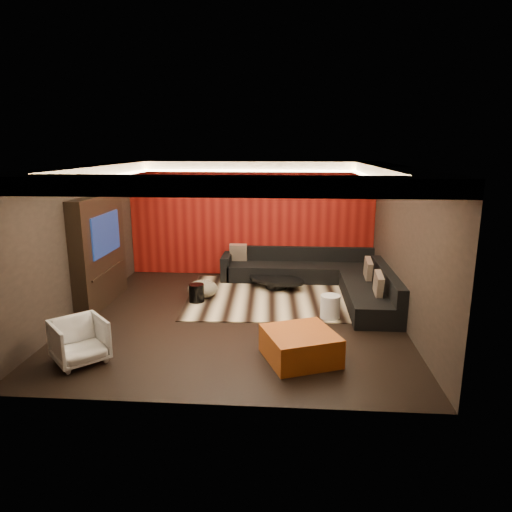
# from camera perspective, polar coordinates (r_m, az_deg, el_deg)

# --- Properties ---
(floor) EXTENTS (6.00, 6.00, 0.02)m
(floor) POSITION_cam_1_polar(r_m,az_deg,el_deg) (8.69, -2.28, -7.71)
(floor) COLOR black
(floor) RESTS_ON ground
(ceiling) EXTENTS (6.00, 6.00, 0.02)m
(ceiling) POSITION_cam_1_polar(r_m,az_deg,el_deg) (8.10, -2.47, 11.21)
(ceiling) COLOR silver
(ceiling) RESTS_ON ground
(wall_back) EXTENTS (6.00, 0.02, 2.80)m
(wall_back) POSITION_cam_1_polar(r_m,az_deg,el_deg) (11.23, -0.63, 4.65)
(wall_back) COLOR black
(wall_back) RESTS_ON ground
(wall_left) EXTENTS (0.02, 6.00, 2.80)m
(wall_left) POSITION_cam_1_polar(r_m,az_deg,el_deg) (9.12, -21.51, 1.61)
(wall_left) COLOR black
(wall_left) RESTS_ON ground
(wall_right) EXTENTS (0.02, 6.00, 2.80)m
(wall_right) POSITION_cam_1_polar(r_m,az_deg,el_deg) (8.49, 18.26, 1.04)
(wall_right) COLOR black
(wall_right) RESTS_ON ground
(red_feature_wall) EXTENTS (5.98, 0.05, 2.78)m
(red_feature_wall) POSITION_cam_1_polar(r_m,az_deg,el_deg) (11.19, -0.65, 4.61)
(red_feature_wall) COLOR #6B0C0A
(red_feature_wall) RESTS_ON ground
(soffit_back) EXTENTS (6.00, 0.60, 0.22)m
(soffit_back) POSITION_cam_1_polar(r_m,az_deg,el_deg) (10.79, -0.79, 11.17)
(soffit_back) COLOR silver
(soffit_back) RESTS_ON ground
(soffit_front) EXTENTS (6.00, 0.60, 0.22)m
(soffit_front) POSITION_cam_1_polar(r_m,az_deg,el_deg) (5.44, -5.75, 8.74)
(soffit_front) COLOR silver
(soffit_front) RESTS_ON ground
(soffit_left) EXTENTS (0.60, 4.80, 0.22)m
(soffit_left) POSITION_cam_1_polar(r_m,az_deg,el_deg) (8.84, -20.40, 9.81)
(soffit_left) COLOR silver
(soffit_left) RESTS_ON ground
(soffit_right) EXTENTS (0.60, 4.80, 0.22)m
(soffit_right) POSITION_cam_1_polar(r_m,az_deg,el_deg) (8.25, 16.81, 9.86)
(soffit_right) COLOR silver
(soffit_right) RESTS_ON ground
(cove_back) EXTENTS (4.80, 0.08, 0.04)m
(cove_back) POSITION_cam_1_polar(r_m,az_deg,el_deg) (10.46, -0.95, 10.60)
(cove_back) COLOR #FFD899
(cove_back) RESTS_ON ground
(cove_front) EXTENTS (4.80, 0.08, 0.04)m
(cove_front) POSITION_cam_1_polar(r_m,az_deg,el_deg) (5.78, -5.16, 8.14)
(cove_front) COLOR #FFD899
(cove_front) RESTS_ON ground
(cove_left) EXTENTS (0.08, 4.80, 0.04)m
(cove_left) POSITION_cam_1_polar(r_m,az_deg,el_deg) (8.71, -18.29, 9.33)
(cove_left) COLOR #FFD899
(cove_left) RESTS_ON ground
(cove_right) EXTENTS (0.08, 4.80, 0.04)m
(cove_right) POSITION_cam_1_polar(r_m,az_deg,el_deg) (8.19, 14.41, 9.36)
(cove_right) COLOR #FFD899
(cove_right) RESTS_ON ground
(tv_surround) EXTENTS (0.30, 2.00, 2.20)m
(tv_surround) POSITION_cam_1_polar(r_m,az_deg,el_deg) (9.65, -18.99, 0.61)
(tv_surround) COLOR black
(tv_surround) RESTS_ON ground
(tv_screen) EXTENTS (0.04, 1.30, 0.80)m
(tv_screen) POSITION_cam_1_polar(r_m,az_deg,el_deg) (9.52, -18.27, 2.65)
(tv_screen) COLOR black
(tv_screen) RESTS_ON ground
(tv_shelf) EXTENTS (0.04, 1.60, 0.04)m
(tv_shelf) POSITION_cam_1_polar(r_m,az_deg,el_deg) (9.68, -17.94, -1.71)
(tv_shelf) COLOR black
(tv_shelf) RESTS_ON ground
(rug) EXTENTS (4.12, 3.17, 0.02)m
(rug) POSITION_cam_1_polar(r_m,az_deg,el_deg) (9.82, 3.27, -5.05)
(rug) COLOR beige
(rug) RESTS_ON floor
(coffee_table) EXTENTS (1.75, 1.75, 0.22)m
(coffee_table) POSITION_cam_1_polar(r_m,az_deg,el_deg) (10.33, 2.54, -3.39)
(coffee_table) COLOR black
(coffee_table) RESTS_ON rug
(drum_stool) EXTENTS (0.40, 0.40, 0.37)m
(drum_stool) POSITION_cam_1_polar(r_m,az_deg,el_deg) (9.47, -7.44, -4.61)
(drum_stool) COLOR black
(drum_stool) RESTS_ON rug
(striped_pouf) EXTENTS (0.82, 0.82, 0.36)m
(striped_pouf) POSITION_cam_1_polar(r_m,az_deg,el_deg) (9.74, -6.70, -4.11)
(striped_pouf) COLOR beige
(striped_pouf) RESTS_ON rug
(white_side_table) EXTENTS (0.46, 0.46, 0.46)m
(white_side_table) POSITION_cam_1_polar(r_m,az_deg,el_deg) (8.65, 9.26, -6.32)
(white_side_table) COLOR white
(white_side_table) RESTS_ON floor
(orange_ottoman) EXTENTS (1.29, 1.29, 0.44)m
(orange_ottoman) POSITION_cam_1_polar(r_m,az_deg,el_deg) (7.02, 5.54, -11.08)
(orange_ottoman) COLOR #A14114
(orange_ottoman) RESTS_ON floor
(armchair) EXTENTS (1.02, 1.02, 0.67)m
(armchair) POSITION_cam_1_polar(r_m,az_deg,el_deg) (7.35, -21.20, -9.88)
(armchair) COLOR silver
(armchair) RESTS_ON floor
(sectional_sofa) EXTENTS (3.65, 3.50, 0.75)m
(sectional_sofa) POSITION_cam_1_polar(r_m,az_deg,el_deg) (10.35, 8.47, -2.73)
(sectional_sofa) COLOR black
(sectional_sofa) RESTS_ON floor
(throw_pillows) EXTENTS (3.18, 2.79, 0.50)m
(throw_pillows) POSITION_cam_1_polar(r_m,az_deg,el_deg) (9.86, 8.24, -1.39)
(throw_pillows) COLOR beige
(throw_pillows) RESTS_ON sectional_sofa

